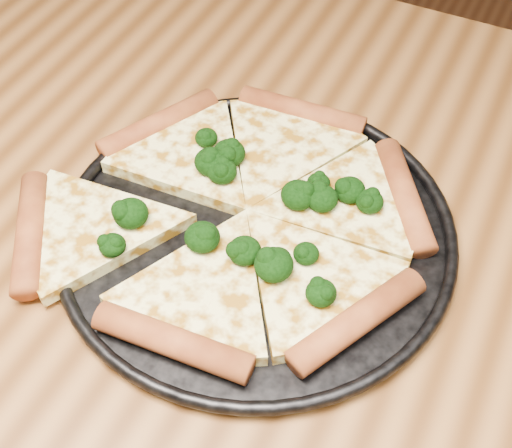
% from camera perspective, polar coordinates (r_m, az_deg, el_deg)
% --- Properties ---
extents(dining_table, '(1.20, 0.90, 0.75)m').
position_cam_1_polar(dining_table, '(0.64, 0.63, -11.06)').
color(dining_table, brown).
rests_on(dining_table, ground).
extents(pizza_pan, '(0.33, 0.33, 0.02)m').
position_cam_1_polar(pizza_pan, '(0.60, -0.00, -0.52)').
color(pizza_pan, black).
rests_on(pizza_pan, dining_table).
extents(pizza, '(0.35, 0.31, 0.02)m').
position_cam_1_polar(pizza, '(0.60, -1.45, 0.96)').
color(pizza, '#FFF99C').
rests_on(pizza, pizza_pan).
extents(broccoli_florets, '(0.20, 0.16, 0.02)m').
position_cam_1_polar(broccoli_florets, '(0.59, -0.35, 1.36)').
color(broccoli_florets, black).
rests_on(broccoli_florets, pizza).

